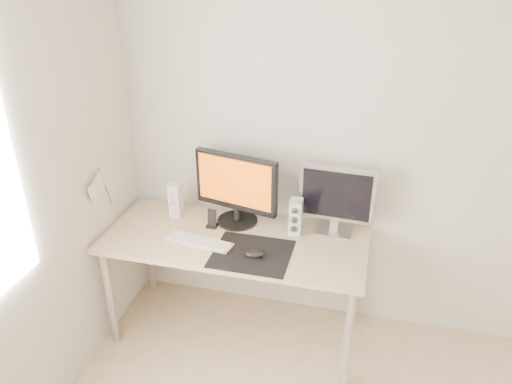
{
  "coord_description": "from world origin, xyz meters",
  "views": [
    {
      "loc": [
        -0.16,
        -1.11,
        2.34
      ],
      "look_at": [
        -0.82,
        1.47,
        1.01
      ],
      "focal_mm": 35.0,
      "sensor_mm": 36.0,
      "label": 1
    }
  ],
  "objects_px": {
    "main_monitor": "(236,187)",
    "speaker_right": "(296,217)",
    "second_monitor": "(337,197)",
    "desk": "(235,248)",
    "phone_dock": "(212,222)",
    "keyboard": "(199,242)",
    "speaker_left": "(176,200)",
    "mouse": "(254,254)"
  },
  "relations": [
    {
      "from": "second_monitor",
      "to": "speaker_right",
      "type": "distance_m",
      "value": 0.27
    },
    {
      "from": "second_monitor",
      "to": "speaker_right",
      "type": "relative_size",
      "value": 1.97
    },
    {
      "from": "main_monitor",
      "to": "speaker_left",
      "type": "xyz_separation_m",
      "value": [
        -0.41,
        -0.01,
        -0.14
      ]
    },
    {
      "from": "mouse",
      "to": "speaker_left",
      "type": "bearing_deg",
      "value": 150.59
    },
    {
      "from": "desk",
      "to": "phone_dock",
      "type": "relative_size",
      "value": 13.01
    },
    {
      "from": "phone_dock",
      "to": "speaker_left",
      "type": "bearing_deg",
      "value": 163.99
    },
    {
      "from": "main_monitor",
      "to": "speaker_right",
      "type": "distance_m",
      "value": 0.41
    },
    {
      "from": "speaker_left",
      "to": "speaker_right",
      "type": "xyz_separation_m",
      "value": [
        0.79,
        -0.02,
        0.0
      ]
    },
    {
      "from": "main_monitor",
      "to": "speaker_right",
      "type": "relative_size",
      "value": 2.38
    },
    {
      "from": "desk",
      "to": "main_monitor",
      "type": "relative_size",
      "value": 2.93
    },
    {
      "from": "desk",
      "to": "speaker_right",
      "type": "height_order",
      "value": "speaker_right"
    },
    {
      "from": "mouse",
      "to": "main_monitor",
      "type": "height_order",
      "value": "main_monitor"
    },
    {
      "from": "main_monitor",
      "to": "speaker_left",
      "type": "height_order",
      "value": "main_monitor"
    },
    {
      "from": "speaker_right",
      "to": "desk",
      "type": "bearing_deg",
      "value": -157.32
    },
    {
      "from": "second_monitor",
      "to": "speaker_right",
      "type": "height_order",
      "value": "second_monitor"
    },
    {
      "from": "desk",
      "to": "second_monitor",
      "type": "height_order",
      "value": "second_monitor"
    },
    {
      "from": "mouse",
      "to": "desk",
      "type": "distance_m",
      "value": 0.26
    },
    {
      "from": "desk",
      "to": "keyboard",
      "type": "xyz_separation_m",
      "value": [
        -0.19,
        -0.11,
        0.09
      ]
    },
    {
      "from": "mouse",
      "to": "second_monitor",
      "type": "distance_m",
      "value": 0.61
    },
    {
      "from": "mouse",
      "to": "second_monitor",
      "type": "relative_size",
      "value": 0.25
    },
    {
      "from": "speaker_right",
      "to": "keyboard",
      "type": "relative_size",
      "value": 0.53
    },
    {
      "from": "second_monitor",
      "to": "keyboard",
      "type": "relative_size",
      "value": 1.04
    },
    {
      "from": "mouse",
      "to": "phone_dock",
      "type": "distance_m",
      "value": 0.43
    },
    {
      "from": "speaker_right",
      "to": "phone_dock",
      "type": "xyz_separation_m",
      "value": [
        -0.52,
        -0.06,
        -0.08
      ]
    },
    {
      "from": "second_monitor",
      "to": "speaker_left",
      "type": "height_order",
      "value": "second_monitor"
    },
    {
      "from": "speaker_left",
      "to": "speaker_right",
      "type": "distance_m",
      "value": 0.79
    },
    {
      "from": "keyboard",
      "to": "phone_dock",
      "type": "relative_size",
      "value": 3.52
    },
    {
      "from": "desk",
      "to": "second_monitor",
      "type": "bearing_deg",
      "value": 20.37
    },
    {
      "from": "desk",
      "to": "main_monitor",
      "type": "bearing_deg",
      "value": 102.57
    },
    {
      "from": "keyboard",
      "to": "phone_dock",
      "type": "distance_m",
      "value": 0.2
    },
    {
      "from": "mouse",
      "to": "phone_dock",
      "type": "height_order",
      "value": "phone_dock"
    },
    {
      "from": "main_monitor",
      "to": "phone_dock",
      "type": "height_order",
      "value": "main_monitor"
    },
    {
      "from": "second_monitor",
      "to": "speaker_left",
      "type": "bearing_deg",
      "value": -177.35
    },
    {
      "from": "main_monitor",
      "to": "second_monitor",
      "type": "relative_size",
      "value": 1.21
    },
    {
      "from": "desk",
      "to": "phone_dock",
      "type": "distance_m",
      "value": 0.23
    },
    {
      "from": "second_monitor",
      "to": "keyboard",
      "type": "bearing_deg",
      "value": -157.11
    },
    {
      "from": "desk",
      "to": "keyboard",
      "type": "distance_m",
      "value": 0.24
    },
    {
      "from": "mouse",
      "to": "main_monitor",
      "type": "relative_size",
      "value": 0.21
    },
    {
      "from": "second_monitor",
      "to": "phone_dock",
      "type": "height_order",
      "value": "second_monitor"
    },
    {
      "from": "desk",
      "to": "speaker_right",
      "type": "distance_m",
      "value": 0.42
    },
    {
      "from": "keyboard",
      "to": "phone_dock",
      "type": "height_order",
      "value": "phone_dock"
    },
    {
      "from": "desk",
      "to": "keyboard",
      "type": "bearing_deg",
      "value": -150.15
    }
  ]
}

